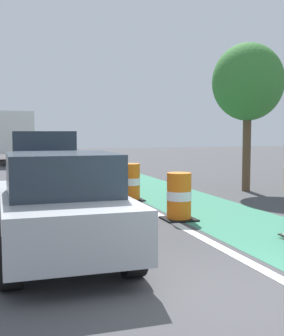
# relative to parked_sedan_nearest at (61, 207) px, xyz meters

# --- Properties ---
(ground_plane) EXTENTS (100.00, 100.00, 0.00)m
(ground_plane) POSITION_rel_parked_sedan_nearest_xyz_m (1.83, -2.48, -0.83)
(ground_plane) COLOR #424244
(bike_lane_strip) EXTENTS (2.50, 80.00, 0.01)m
(bike_lane_strip) POSITION_rel_parked_sedan_nearest_xyz_m (4.23, 9.52, -0.83)
(bike_lane_strip) COLOR #387F60
(bike_lane_strip) RESTS_ON ground
(lane_divider_stripe) EXTENTS (0.20, 80.00, 0.01)m
(lane_divider_stripe) POSITION_rel_parked_sedan_nearest_xyz_m (2.73, 9.52, -0.83)
(lane_divider_stripe) COLOR silver
(lane_divider_stripe) RESTS_ON ground
(parked_sedan_nearest) EXTENTS (1.95, 4.12, 1.70)m
(parked_sedan_nearest) POSITION_rel_parked_sedan_nearest_xyz_m (0.00, 0.00, 0.00)
(parked_sedan_nearest) COLOR #9EA0A5
(parked_sedan_nearest) RESTS_ON ground
(parked_suv_second) EXTENTS (2.07, 4.68, 2.04)m
(parked_suv_second) POSITION_rel_parked_sedan_nearest_xyz_m (0.25, 6.02, 0.20)
(parked_suv_second) COLOR navy
(parked_suv_second) RESTS_ON ground
(traffic_barrel_front) EXTENTS (0.73, 0.73, 1.09)m
(traffic_barrel_front) POSITION_rel_parked_sedan_nearest_xyz_m (2.98, 2.34, -0.30)
(traffic_barrel_front) COLOR orange
(traffic_barrel_front) RESTS_ON ground
(traffic_barrel_mid) EXTENTS (0.73, 0.73, 1.09)m
(traffic_barrel_mid) POSITION_rel_parked_sedan_nearest_xyz_m (2.72, 5.49, -0.30)
(traffic_barrel_mid) COLOR orange
(traffic_barrel_mid) RESTS_ON ground
(traffic_barrel_back) EXTENTS (0.73, 0.73, 1.09)m
(traffic_barrel_back) POSITION_rel_parked_sedan_nearest_xyz_m (2.91, 9.00, -0.30)
(traffic_barrel_back) COLOR orange
(traffic_barrel_back) RESTS_ON ground
(traffic_barrel_far) EXTENTS (0.73, 0.73, 1.09)m
(traffic_barrel_far) POSITION_rel_parked_sedan_nearest_xyz_m (3.05, 13.01, -0.30)
(traffic_barrel_far) COLOR orange
(traffic_barrel_far) RESTS_ON ground
(delivery_truck_down_block) EXTENTS (2.60, 7.68, 3.23)m
(delivery_truck_down_block) POSITION_rel_parked_sedan_nearest_xyz_m (-0.32, 23.50, 1.01)
(delivery_truck_down_block) COLOR silver
(delivery_truck_down_block) RESTS_ON ground
(street_tree_sidewalk) EXTENTS (2.40, 2.40, 5.00)m
(street_tree_sidewalk) POSITION_rel_parked_sedan_nearest_xyz_m (7.08, 6.34, 2.83)
(street_tree_sidewalk) COLOR brown
(street_tree_sidewalk) RESTS_ON ground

